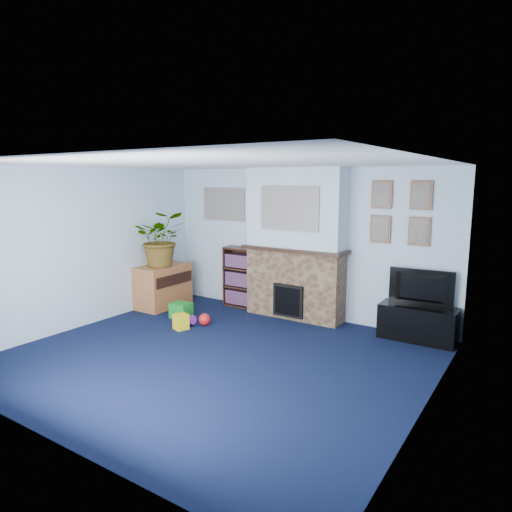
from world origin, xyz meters
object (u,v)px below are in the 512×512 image
Objects in this scene: tv_stand at (418,324)px; bookshelf at (241,278)px; television at (420,288)px; sideboard at (163,287)px.

tv_stand is 3.07m from bookshelf.
bookshelf reaches higher than tv_stand.
bookshelf is (-3.06, 0.06, -0.24)m from television.
sideboard reaches higher than tv_stand.
tv_stand is at bearing 85.55° from television.
tv_stand is 1.18× the size of television.
sideboard is (-4.19, -0.71, -0.39)m from television.
tv_stand is 1.08× the size of sideboard.
television is 3.07m from bookshelf.
tv_stand is at bearing 9.29° from sideboard.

